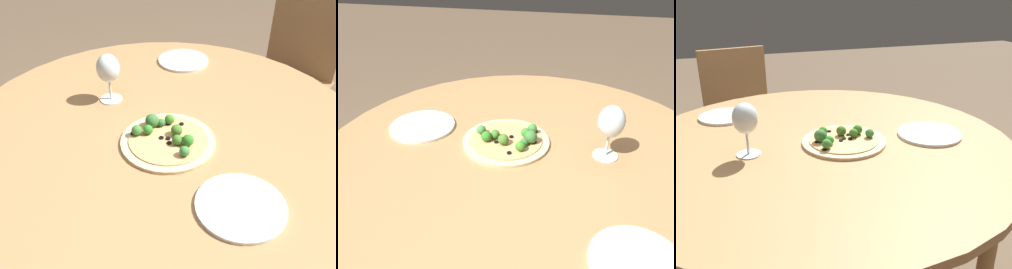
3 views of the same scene
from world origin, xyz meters
The scene contains 5 objects.
dining_table centered at (0.00, 0.00, 0.68)m, with size 1.29×1.29×0.74m.
pizza centered at (-0.04, -0.06, 0.75)m, with size 0.28×0.28×0.06m.
wine_glass centered at (-0.03, 0.24, 0.86)m, with size 0.08×0.08×0.17m.
plate_near centered at (0.35, 0.29, 0.75)m, with size 0.20×0.20×0.01m.
plate_far centered at (-0.07, -0.37, 0.75)m, with size 0.22×0.22×0.01m.
Camera 2 is at (0.82, 0.13, 1.31)m, focal length 35.00 mm.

